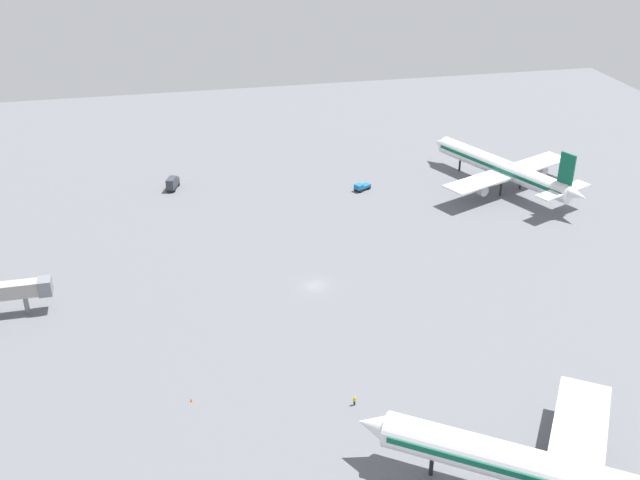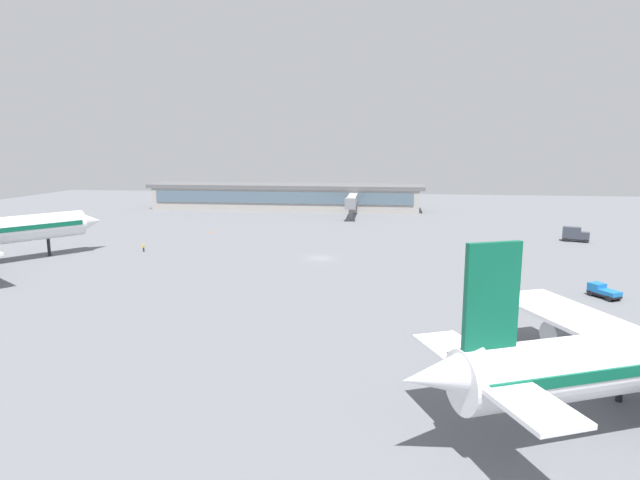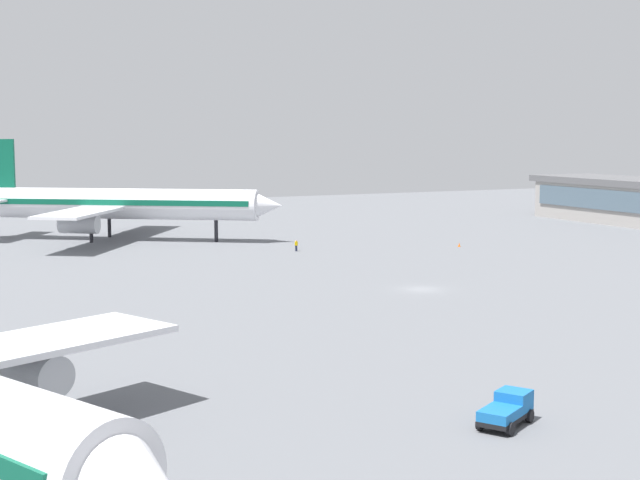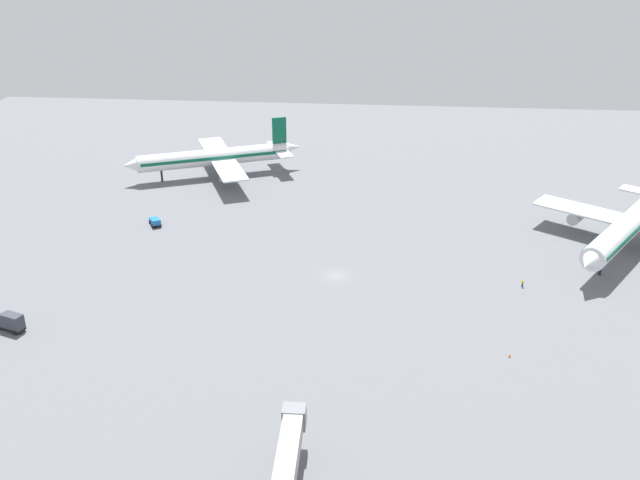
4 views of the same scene
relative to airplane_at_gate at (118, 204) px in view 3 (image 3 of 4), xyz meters
name	(u,v)px [view 3 (image 3 of 4)]	position (x,y,z in m)	size (l,w,h in m)	color
ground	(421,289)	(-62.51, -19.04, -5.98)	(288.00, 288.00, 0.00)	slate
airplane_at_gate	(118,204)	(0.00, 0.00, 0.00)	(39.73, 47.11, 16.46)	white
pushback_tractor	(507,409)	(-106.49, 2.44, -5.01)	(3.86, 4.76, 1.90)	black
ground_crew_worker	(296,245)	(-25.69, -20.33, -5.13)	(0.47, 0.56, 1.67)	#1E2338
safety_cone_near_gate	(459,245)	(-31.85, -45.18, -5.68)	(0.44, 0.44, 0.60)	#EA590C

